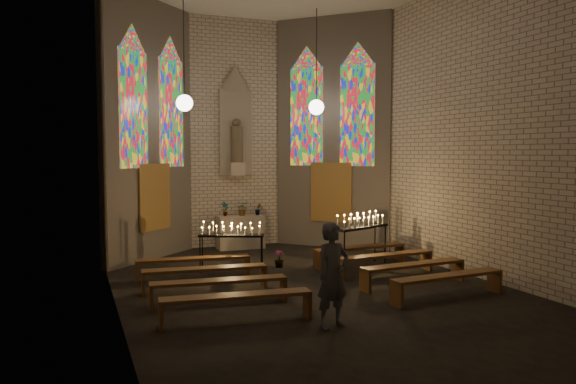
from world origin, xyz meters
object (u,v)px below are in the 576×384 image
object	(u,v)px
altar	(240,232)
votive_stand_right	(361,223)
aisle_flower_pot	(279,259)
votive_stand_left	(231,232)
visitor	(333,275)

from	to	relation	value
altar	votive_stand_right	distance (m)	4.32
aisle_flower_pot	votive_stand_right	world-z (taller)	votive_stand_right
votive_stand_right	aisle_flower_pot	bearing A→B (deg)	137.68
altar	votive_stand_left	size ratio (longest dim) A/B	0.88
altar	votive_stand_left	world-z (taller)	votive_stand_left
votive_stand_right	visitor	size ratio (longest dim) A/B	1.02
visitor	aisle_flower_pot	bearing A→B (deg)	66.41
aisle_flower_pot	votive_stand_right	xyz separation A→B (m)	(1.95, -0.69, 0.89)
votive_stand_left	votive_stand_right	size ratio (longest dim) A/B	0.89
altar	votive_stand_left	bearing A→B (deg)	-109.90
aisle_flower_pot	votive_stand_left	size ratio (longest dim) A/B	0.27
altar	votive_stand_right	world-z (taller)	votive_stand_right
altar	aisle_flower_pot	world-z (taller)	altar
altar	visitor	world-z (taller)	visitor
votive_stand_left	visitor	bearing A→B (deg)	-62.00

